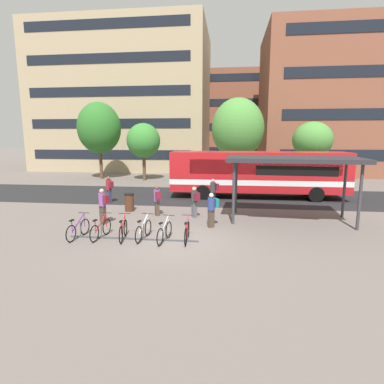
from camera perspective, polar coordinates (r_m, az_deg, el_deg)
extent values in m
plane|color=#6B605B|center=(12.83, -2.51, -8.95)|extent=(200.00, 200.00, 0.00)
cube|color=#232326|center=(22.32, 1.61, -0.75)|extent=(80.00, 7.20, 0.01)
cube|color=red|center=(22.05, 12.00, 3.75)|extent=(12.02, 2.62, 2.70)
cube|color=white|center=(22.13, 11.94, 2.08)|extent=(12.04, 2.64, 0.36)
cube|color=black|center=(22.11, -2.20, 6.92)|extent=(1.01, 2.30, 0.40)
cube|color=black|center=(22.26, -3.53, 4.71)|extent=(0.09, 2.19, 1.40)
cube|color=black|center=(20.81, 13.18, 4.47)|extent=(9.84, 0.12, 0.97)
cube|color=black|center=(23.27, 12.49, 5.05)|extent=(9.84, 0.12, 0.97)
cylinder|color=black|center=(21.06, 2.03, -0.04)|extent=(1.00, 0.31, 1.00)
cylinder|color=black|center=(23.33, 2.48, 0.95)|extent=(1.00, 0.31, 1.00)
cylinder|color=black|center=(21.79, 21.93, -0.42)|extent=(1.00, 0.31, 1.00)
cylinder|color=black|center=(23.99, 20.50, 0.57)|extent=(1.00, 0.31, 1.00)
cube|color=#47474C|center=(13.17, -10.81, -8.48)|extent=(5.46, 0.10, 0.06)
cylinder|color=#47474C|center=(13.92, -19.88, -6.53)|extent=(0.04, 0.04, 0.70)
cylinder|color=#47474C|center=(13.54, -16.41, -6.79)|extent=(0.04, 0.04, 0.70)
cylinder|color=#47474C|center=(13.22, -12.75, -7.04)|extent=(0.04, 0.04, 0.70)
cylinder|color=#47474C|center=(12.95, -8.92, -7.26)|extent=(0.04, 0.04, 0.70)
cylinder|color=#47474C|center=(12.74, -4.95, -7.47)|extent=(0.04, 0.04, 0.70)
cylinder|color=#47474C|center=(12.60, -0.86, -7.64)|extent=(0.04, 0.04, 0.70)
torus|color=black|center=(14.28, -19.15, -6.07)|extent=(0.11, 0.70, 0.70)
torus|color=black|center=(13.46, -21.44, -7.18)|extent=(0.11, 0.70, 0.70)
cube|color=#702893|center=(13.80, -20.30, -5.33)|extent=(0.12, 0.92, 0.58)
cylinder|color=#702893|center=(13.47, -21.27, -5.99)|extent=(0.03, 0.03, 0.55)
cube|color=black|center=(13.40, -21.35, -4.90)|extent=(0.12, 0.23, 0.05)
cylinder|color=#702893|center=(14.18, -19.27, -4.87)|extent=(0.04, 0.04, 0.65)
cylinder|color=black|center=(14.11, -19.34, -3.63)|extent=(0.52, 0.08, 0.03)
torus|color=black|center=(13.99, -15.45, -6.20)|extent=(0.12, 0.70, 0.70)
torus|color=black|center=(13.14, -17.58, -7.35)|extent=(0.12, 0.70, 0.70)
cube|color=red|center=(13.50, -16.51, -5.46)|extent=(0.13, 0.92, 0.58)
cylinder|color=red|center=(13.15, -17.42, -6.13)|extent=(0.03, 0.03, 0.55)
cube|color=black|center=(13.08, -17.48, -5.02)|extent=(0.12, 0.23, 0.05)
cylinder|color=red|center=(13.89, -15.55, -4.97)|extent=(0.04, 0.04, 0.65)
cylinder|color=black|center=(13.81, -15.61, -3.71)|extent=(0.52, 0.08, 0.03)
torus|color=black|center=(13.67, -12.19, -6.44)|extent=(0.15, 0.70, 0.70)
torus|color=black|center=(12.71, -12.99, -7.73)|extent=(0.15, 0.70, 0.70)
cube|color=red|center=(13.12, -12.62, -5.72)|extent=(0.17, 0.91, 0.58)
cylinder|color=red|center=(12.73, -12.96, -6.46)|extent=(0.03, 0.03, 0.55)
cube|color=black|center=(12.66, -13.00, -5.32)|extent=(0.13, 0.23, 0.05)
cylinder|color=red|center=(13.56, -12.26, -5.19)|extent=(0.04, 0.04, 0.65)
cylinder|color=black|center=(13.49, -12.31, -3.90)|extent=(0.52, 0.11, 0.03)
torus|color=black|center=(13.48, -8.11, -6.54)|extent=(0.12, 0.70, 0.70)
torus|color=black|center=(12.58, -9.81, -7.80)|extent=(0.12, 0.70, 0.70)
cube|color=silver|center=(12.96, -8.93, -5.79)|extent=(0.14, 0.92, 0.58)
cylinder|color=silver|center=(12.59, -9.67, -6.52)|extent=(0.03, 0.03, 0.55)
cube|color=black|center=(12.52, -9.71, -5.36)|extent=(0.12, 0.23, 0.05)
cylinder|color=silver|center=(13.38, -8.17, -5.27)|extent=(0.04, 0.04, 0.65)
cylinder|color=black|center=(13.30, -8.20, -3.97)|extent=(0.52, 0.09, 0.03)
torus|color=black|center=(13.12, -4.32, -6.94)|extent=(0.14, 0.70, 0.70)
torus|color=black|center=(12.20, -5.92, -8.27)|extent=(0.14, 0.70, 0.70)
cube|color=#B7BABF|center=(12.58, -5.08, -6.19)|extent=(0.16, 0.92, 0.58)
cylinder|color=#B7BABF|center=(12.21, -5.77, -6.95)|extent=(0.03, 0.03, 0.55)
cube|color=black|center=(12.14, -5.79, -5.76)|extent=(0.13, 0.23, 0.05)
cylinder|color=#B7BABF|center=(13.01, -4.37, -5.64)|extent=(0.04, 0.04, 0.65)
cylinder|color=black|center=(12.93, -4.39, -4.30)|extent=(0.52, 0.10, 0.03)
torus|color=black|center=(13.11, -0.71, -6.92)|extent=(0.07, 0.71, 0.70)
torus|color=black|center=(12.14, -1.19, -8.31)|extent=(0.07, 0.71, 0.70)
cube|color=red|center=(12.55, -0.94, -6.19)|extent=(0.06, 0.92, 0.58)
cylinder|color=red|center=(12.16, -1.14, -6.98)|extent=(0.03, 0.03, 0.55)
cube|color=black|center=(12.08, -1.15, -5.78)|extent=(0.11, 0.22, 0.05)
cylinder|color=red|center=(13.00, -0.73, -5.62)|extent=(0.03, 0.03, 0.65)
cylinder|color=black|center=(12.92, -0.73, -4.28)|extent=(0.52, 0.05, 0.03)
cylinder|color=#38383D|center=(15.04, 7.69, -0.27)|extent=(0.15, 0.15, 3.02)
cylinder|color=#38383D|center=(15.80, 28.59, -0.92)|extent=(0.15, 0.15, 3.02)
cylinder|color=#38383D|center=(17.41, 8.13, 1.12)|extent=(0.15, 0.15, 3.02)
cylinder|color=#38383D|center=(18.07, 26.31, 0.50)|extent=(0.15, 0.15, 3.02)
cube|color=#28282D|center=(16.16, 18.16, 5.78)|extent=(6.65, 3.64, 0.20)
cube|color=black|center=(14.86, 18.72, 3.68)|extent=(3.61, 0.33, 0.44)
cube|color=#565660|center=(16.33, 0.42, -3.28)|extent=(0.32, 0.33, 0.83)
cylinder|color=#333338|center=(16.18, 0.42, -0.82)|extent=(0.48, 0.48, 0.59)
sphere|color=beige|center=(16.11, 0.43, 0.59)|extent=(0.22, 0.22, 0.22)
cube|color=maroon|center=(15.96, 0.93, -0.87)|extent=(0.33, 0.32, 0.40)
cube|color=black|center=(19.26, 3.87, -1.30)|extent=(0.32, 0.30, 0.80)
cylinder|color=#333338|center=(19.13, 3.89, 0.82)|extent=(0.46, 0.46, 0.64)
sphere|color=tan|center=(19.07, 3.91, 2.10)|extent=(0.22, 0.22, 0.22)
cube|color=maroon|center=(19.24, 4.60, 0.96)|extent=(0.29, 0.33, 0.40)
cube|color=#47382D|center=(15.69, -16.13, -4.09)|extent=(0.31, 0.28, 0.91)
cylinder|color=#7F4C93|center=(15.53, -16.27, -1.34)|extent=(0.44, 0.44, 0.62)
sphere|color=tan|center=(15.45, -16.35, 0.19)|extent=(0.22, 0.22, 0.22)
cube|color=maroon|center=(15.35, -15.57, -1.32)|extent=(0.27, 0.32, 0.40)
cube|color=#47382D|center=(14.56, 3.55, -4.94)|extent=(0.33, 0.32, 0.84)
cylinder|color=navy|center=(14.39, 3.58, -2.21)|extent=(0.48, 0.48, 0.58)
sphere|color=beige|center=(14.31, 3.59, -0.63)|extent=(0.22, 0.22, 0.22)
cube|color=#197075|center=(14.53, 4.43, -1.98)|extent=(0.31, 0.33, 0.40)
cube|color=#2D3851|center=(20.77, -15.05, -0.74)|extent=(0.33, 0.31, 0.84)
cylinder|color=maroon|center=(20.65, -15.14, 1.29)|extent=(0.47, 0.47, 0.65)
sphere|color=brown|center=(20.59, -15.19, 2.50)|extent=(0.22, 0.22, 0.22)
cube|color=maroon|center=(20.44, -14.72, 1.32)|extent=(0.30, 0.33, 0.40)
cube|color=#47382D|center=(16.82, -6.45, -3.00)|extent=(0.30, 0.33, 0.80)
cylinder|color=#7F4C93|center=(16.68, -6.50, -0.60)|extent=(0.46, 0.46, 0.63)
sphere|color=brown|center=(16.60, -6.53, 0.83)|extent=(0.22, 0.22, 0.22)
cube|color=maroon|center=(16.42, -6.24, -0.65)|extent=(0.33, 0.30, 0.40)
cylinder|color=#4C2819|center=(18.06, -11.50, -2.00)|extent=(0.52, 0.52, 0.95)
cylinder|color=black|center=(17.96, -11.55, -0.39)|extent=(0.55, 0.55, 0.08)
cylinder|color=brown|center=(33.05, -16.45, 4.93)|extent=(0.32, 0.32, 2.96)
ellipsoid|color=#2D7028|center=(32.96, -16.77, 11.24)|extent=(4.29, 4.29, 5.09)
cylinder|color=brown|center=(30.52, 8.26, 4.50)|extent=(0.32, 0.32, 2.60)
ellipsoid|color=#4C8E3D|center=(30.39, 8.44, 11.52)|extent=(4.97, 4.97, 5.73)
cylinder|color=brown|center=(30.05, 21.04, 3.88)|extent=(0.32, 0.32, 2.62)
ellipsoid|color=#4C8E3D|center=(29.91, 21.36, 8.97)|extent=(3.49, 3.49, 3.20)
cylinder|color=brown|center=(30.87, -8.81, 4.44)|extent=(0.32, 0.32, 2.48)
ellipsoid|color=#388433|center=(30.73, -8.95, 9.37)|extent=(3.24, 3.24, 3.33)
cube|color=tan|center=(45.11, -11.89, 16.04)|extent=(21.98, 13.78, 18.15)
cube|color=black|center=(38.39, -14.83, 6.70)|extent=(19.34, 0.06, 1.10)
cube|color=black|center=(38.38, -15.07, 12.12)|extent=(19.34, 0.06, 1.10)
cube|color=black|center=(38.70, -15.33, 17.49)|extent=(19.34, 0.06, 1.10)
cube|color=black|center=(39.36, -15.59, 22.72)|extent=(19.34, 0.06, 1.10)
cube|color=black|center=(40.34, -15.86, 27.74)|extent=(19.34, 0.06, 1.10)
cube|color=brown|center=(42.01, 29.44, 14.10)|extent=(23.35, 11.42, 16.17)
cube|color=brown|center=(55.52, 4.36, 13.15)|extent=(15.66, 13.37, 14.49)
cube|color=black|center=(48.77, 3.92, 7.63)|extent=(13.78, 0.06, 1.10)
cube|color=black|center=(48.76, 3.97, 11.89)|extent=(13.78, 0.06, 1.10)
cube|color=black|center=(49.01, 4.03, 16.13)|extent=(13.78, 0.06, 1.10)
cube|color=black|center=(49.53, 4.08, 20.30)|extent=(13.78, 0.06, 1.10)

